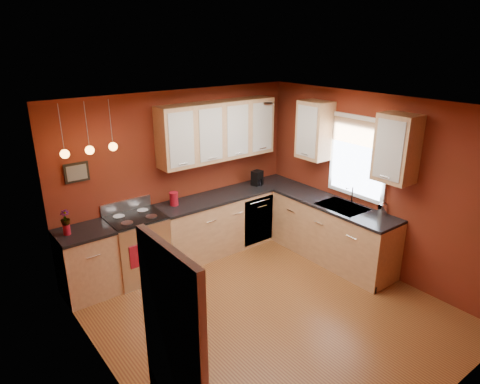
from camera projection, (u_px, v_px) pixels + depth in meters
floor at (268, 311)px, 5.49m from camera, size 4.20×4.20×0.00m
ceiling at (273, 108)px, 4.60m from camera, size 4.00×4.20×0.02m
wall_back at (180, 175)px, 6.61m from camera, size 4.00×0.02×2.60m
wall_front at (441, 300)px, 3.48m from camera, size 4.00×0.02×2.60m
wall_left at (106, 272)px, 3.90m from camera, size 0.02×4.20×2.60m
wall_right at (374, 185)px, 6.19m from camera, size 0.02×4.20×2.60m
base_cabinets_back_left at (88, 264)px, 5.73m from camera, size 0.70×0.60×0.90m
base_cabinets_back_right at (230, 220)px, 7.10m from camera, size 2.54×0.60×0.90m
base_cabinets_right at (332, 233)px, 6.64m from camera, size 0.60×2.10×0.90m
counter_back_left at (83, 232)px, 5.57m from camera, size 0.70×0.62×0.04m
counter_back_right at (230, 194)px, 6.93m from camera, size 2.54×0.62×0.04m
counter_right at (334, 205)px, 6.48m from camera, size 0.62×2.10×0.04m
gas_range at (138, 247)px, 6.14m from camera, size 0.76×0.64×1.11m
dishwasher_front at (259, 220)px, 7.09m from camera, size 0.60×0.02×0.80m
sink at (342, 208)px, 6.38m from camera, size 0.50×0.70×0.33m
window at (358, 155)px, 6.27m from camera, size 0.06×1.02×1.22m
door_left_wall at (175, 371)px, 3.12m from camera, size 0.12×0.82×2.05m
upper_cabinets_back at (218, 131)px, 6.60m from camera, size 2.00×0.35×0.90m
upper_cabinets_right at (352, 138)px, 6.11m from camera, size 0.35×1.95×0.90m
wall_picture at (77, 172)px, 5.59m from camera, size 0.32×0.03×0.26m
pendant_lights at (90, 150)px, 5.28m from camera, size 0.71×0.11×0.66m
red_canister at (174, 199)px, 6.38m from camera, size 0.14×0.14×0.20m
red_vase at (67, 229)px, 5.44m from camera, size 0.09×0.09×0.14m
flowers at (65, 218)px, 5.39m from camera, size 0.15×0.15×0.21m
coffee_maker at (257, 179)px, 7.25m from camera, size 0.20×0.20×0.25m
soap_pump at (383, 207)px, 6.09m from camera, size 0.12×0.12×0.20m
dish_towel at (138, 256)px, 5.80m from camera, size 0.24×0.02×0.32m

